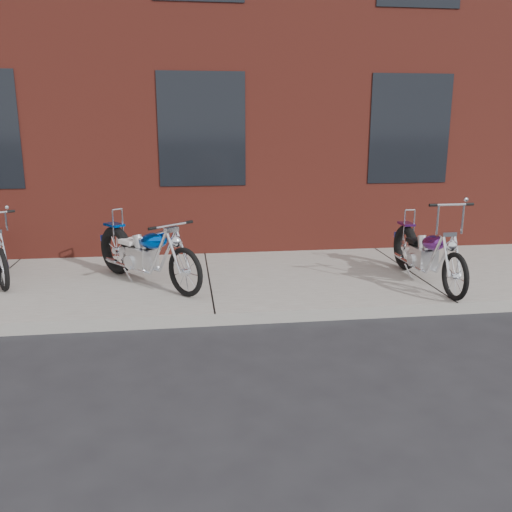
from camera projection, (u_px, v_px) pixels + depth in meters
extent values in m
plane|color=black|center=(215.00, 326.00, 6.34)|extent=(120.00, 120.00, 0.00)
cube|color=gray|center=(209.00, 283.00, 7.77)|extent=(22.00, 3.00, 0.15)
cube|color=maroon|center=(193.00, 50.00, 13.07)|extent=(22.00, 10.00, 8.00)
torus|color=black|center=(409.00, 249.00, 8.01)|extent=(0.15, 0.68, 0.68)
torus|color=black|center=(461.00, 280.00, 6.61)|extent=(0.08, 0.61, 0.61)
cube|color=#B6B6B6|center=(428.00, 260.00, 7.44)|extent=(0.27, 0.38, 0.28)
ellipsoid|color=#652280|center=(439.00, 245.00, 7.12)|extent=(0.26, 0.52, 0.29)
cube|color=black|center=(421.00, 243.00, 7.63)|extent=(0.23, 0.27, 0.06)
cylinder|color=silver|center=(458.00, 258.00, 6.66)|extent=(0.04, 0.27, 0.51)
cylinder|color=silver|center=(457.00, 206.00, 6.62)|extent=(0.52, 0.04, 0.03)
cylinder|color=silver|center=(413.00, 227.00, 7.85)|extent=(0.02, 0.02, 0.45)
cylinder|color=silver|center=(428.00, 264.00, 7.68)|extent=(0.07, 0.85, 0.05)
torus|color=black|center=(122.00, 252.00, 7.79)|extent=(0.56, 0.64, 0.71)
torus|color=black|center=(193.00, 274.00, 6.78)|extent=(0.46, 0.54, 0.64)
cube|color=#B6B6B6|center=(149.00, 260.00, 7.38)|extent=(0.47, 0.48, 0.30)
ellipsoid|color=#0147CC|center=(160.00, 242.00, 7.13)|extent=(0.54, 0.58, 0.30)
cube|color=silver|center=(137.00, 243.00, 7.50)|extent=(0.36, 0.36, 0.06)
cylinder|color=silver|center=(186.00, 253.00, 6.80)|extent=(0.21, 0.25, 0.53)
cylinder|color=silver|center=(179.00, 226.00, 6.80)|extent=(0.44, 0.37, 0.03)
cylinder|color=silver|center=(124.00, 227.00, 7.65)|extent=(0.03, 0.03, 0.47)
cylinder|color=silver|center=(147.00, 265.00, 7.64)|extent=(0.60, 0.72, 0.05)
torus|color=black|center=(5.00, 272.00, 7.00)|extent=(0.34, 0.54, 0.58)
cylinder|color=silver|center=(1.00, 252.00, 7.03)|extent=(0.16, 0.24, 0.48)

